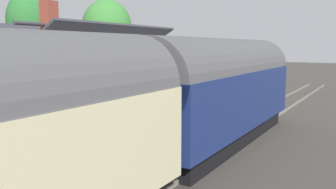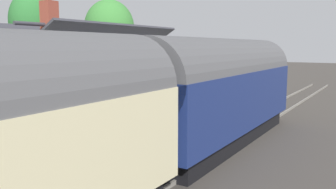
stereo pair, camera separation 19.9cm
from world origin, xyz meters
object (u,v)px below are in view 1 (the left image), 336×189
at_px(planter_corner_building, 197,98).
at_px(planter_bench_left, 213,83).
at_px(station_building, 91,80).
at_px(planter_by_door, 190,82).
at_px(tree_mid_background, 31,22).
at_px(tree_distant, 107,28).
at_px(bench_near_building, 194,88).

bearing_deg(planter_corner_building, planter_bench_left, 16.70).
height_order(station_building, planter_by_door, station_building).
relative_size(tree_mid_background, tree_distant, 0.97).
relative_size(station_building, planter_by_door, 9.18).
relative_size(planter_bench_left, planter_corner_building, 1.07).
bearing_deg(station_building, planter_corner_building, -38.53).
xyz_separation_m(planter_corner_building, planter_by_door, (6.00, 3.49, 0.20)).
distance_m(planter_by_door, tree_mid_background, 11.80).
distance_m(planter_by_door, tree_distant, 9.71).
height_order(planter_bench_left, planter_corner_building, planter_bench_left).
bearing_deg(bench_near_building, tree_distant, 67.93).
relative_size(bench_near_building, tree_mid_background, 0.18).
xyz_separation_m(planter_corner_building, tree_mid_background, (-1.19, 11.83, 4.44)).
bearing_deg(planter_bench_left, planter_corner_building, -163.30).
distance_m(bench_near_building, tree_distant, 12.26).
bearing_deg(tree_distant, planter_by_door, -96.54).
height_order(station_building, tree_mid_background, tree_mid_background).
bearing_deg(planter_by_door, bench_near_building, -149.38).
height_order(bench_near_building, planter_corner_building, bench_near_building).
xyz_separation_m(planter_bench_left, planter_corner_building, (-6.98, -2.09, -0.13)).
height_order(bench_near_building, tree_distant, tree_distant).
relative_size(bench_near_building, planter_corner_building, 1.88).
bearing_deg(planter_corner_building, planter_by_door, 30.17).
relative_size(bench_near_building, planter_by_door, 1.55).
relative_size(station_building, planter_corner_building, 11.16).
xyz_separation_m(bench_near_building, planter_corner_building, (-2.67, -1.52, -0.19)).
distance_m(station_building, tree_mid_background, 9.48).
bearing_deg(tree_distant, tree_mid_background, -177.61).
xyz_separation_m(station_building, planter_bench_left, (11.43, -1.45, -1.08)).
bearing_deg(tree_mid_background, station_building, -111.51).
distance_m(tree_mid_background, tree_distant, 8.19).
distance_m(station_building, planter_by_door, 10.50).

